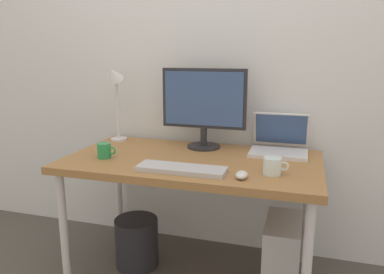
{
  "coord_description": "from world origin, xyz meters",
  "views": [
    {
      "loc": [
        0.57,
        -1.9,
        1.28
      ],
      "look_at": [
        0.0,
        0.0,
        0.83
      ],
      "focal_mm": 35.0,
      "sensor_mm": 36.0,
      "label": 1
    }
  ],
  "objects_px": {
    "laptop": "(279,143)",
    "mouse": "(242,175)",
    "desk_lamp": "(114,86)",
    "computer_tower": "(282,258)",
    "monitor": "(205,104)",
    "coffee_mug": "(104,151)",
    "glass_cup": "(273,166)",
    "wastebasket": "(137,242)",
    "desk": "(192,169)",
    "keyboard": "(181,169)"
  },
  "relations": [
    {
      "from": "laptop",
      "to": "mouse",
      "type": "xyz_separation_m",
      "value": [
        -0.13,
        -0.52,
        -0.04
      ]
    },
    {
      "from": "desk_lamp",
      "to": "computer_tower",
      "type": "height_order",
      "value": "desk_lamp"
    },
    {
      "from": "monitor",
      "to": "coffee_mug",
      "type": "xyz_separation_m",
      "value": [
        -0.47,
        -0.37,
        -0.23
      ]
    },
    {
      "from": "mouse",
      "to": "glass_cup",
      "type": "relative_size",
      "value": 0.74
    },
    {
      "from": "monitor",
      "to": "mouse",
      "type": "bearing_deg",
      "value": -57.98
    },
    {
      "from": "wastebasket",
      "to": "monitor",
      "type": "bearing_deg",
      "value": 34.59
    },
    {
      "from": "laptop",
      "to": "coffee_mug",
      "type": "xyz_separation_m",
      "value": [
        -0.91,
        -0.4,
        -0.02
      ]
    },
    {
      "from": "coffee_mug",
      "to": "wastebasket",
      "type": "height_order",
      "value": "coffee_mug"
    },
    {
      "from": "mouse",
      "to": "desk",
      "type": "bearing_deg",
      "value": 141.12
    },
    {
      "from": "laptop",
      "to": "wastebasket",
      "type": "relative_size",
      "value": 1.07
    },
    {
      "from": "keyboard",
      "to": "mouse",
      "type": "distance_m",
      "value": 0.3
    },
    {
      "from": "mouse",
      "to": "glass_cup",
      "type": "height_order",
      "value": "glass_cup"
    },
    {
      "from": "laptop",
      "to": "mouse",
      "type": "distance_m",
      "value": 0.54
    },
    {
      "from": "desk_lamp",
      "to": "mouse",
      "type": "distance_m",
      "value": 1.09
    },
    {
      "from": "keyboard",
      "to": "mouse",
      "type": "relative_size",
      "value": 4.89
    },
    {
      "from": "desk",
      "to": "laptop",
      "type": "relative_size",
      "value": 4.31
    },
    {
      "from": "computer_tower",
      "to": "wastebasket",
      "type": "distance_m",
      "value": 0.87
    },
    {
      "from": "desk_lamp",
      "to": "laptop",
      "type": "bearing_deg",
      "value": 1.09
    },
    {
      "from": "keyboard",
      "to": "computer_tower",
      "type": "xyz_separation_m",
      "value": [
        0.49,
        0.2,
        -0.51
      ]
    },
    {
      "from": "coffee_mug",
      "to": "glass_cup",
      "type": "distance_m",
      "value": 0.91
    },
    {
      "from": "desk_lamp",
      "to": "coffee_mug",
      "type": "bearing_deg",
      "value": -71.58
    },
    {
      "from": "glass_cup",
      "to": "wastebasket",
      "type": "xyz_separation_m",
      "value": [
        -0.8,
        0.15,
        -0.6
      ]
    },
    {
      "from": "monitor",
      "to": "wastebasket",
      "type": "xyz_separation_m",
      "value": [
        -0.36,
        -0.25,
        -0.83
      ]
    },
    {
      "from": "coffee_mug",
      "to": "computer_tower",
      "type": "xyz_separation_m",
      "value": [
        0.97,
        0.1,
        -0.54
      ]
    },
    {
      "from": "laptop",
      "to": "desk_lamp",
      "type": "height_order",
      "value": "desk_lamp"
    },
    {
      "from": "desk",
      "to": "mouse",
      "type": "bearing_deg",
      "value": -38.88
    },
    {
      "from": "desk",
      "to": "glass_cup",
      "type": "bearing_deg",
      "value": -19.08
    },
    {
      "from": "mouse",
      "to": "wastebasket",
      "type": "relative_size",
      "value": 0.3
    },
    {
      "from": "desk",
      "to": "wastebasket",
      "type": "xyz_separation_m",
      "value": [
        -0.35,
        -0.0,
        -0.5
      ]
    },
    {
      "from": "monitor",
      "to": "wastebasket",
      "type": "distance_m",
      "value": 0.94
    },
    {
      "from": "desk",
      "to": "computer_tower",
      "type": "height_order",
      "value": "desk"
    },
    {
      "from": "mouse",
      "to": "monitor",
      "type": "bearing_deg",
      "value": 122.02
    },
    {
      "from": "keyboard",
      "to": "wastebasket",
      "type": "distance_m",
      "value": 0.72
    },
    {
      "from": "computer_tower",
      "to": "wastebasket",
      "type": "xyz_separation_m",
      "value": [
        -0.86,
        0.03,
        -0.06
      ]
    },
    {
      "from": "desk",
      "to": "glass_cup",
      "type": "relative_size",
      "value": 11.38
    },
    {
      "from": "desk_lamp",
      "to": "keyboard",
      "type": "xyz_separation_m",
      "value": [
        0.61,
        -0.48,
        -0.35
      ]
    },
    {
      "from": "desk",
      "to": "keyboard",
      "type": "xyz_separation_m",
      "value": [
        0.02,
        -0.24,
        0.07
      ]
    },
    {
      "from": "desk",
      "to": "keyboard",
      "type": "distance_m",
      "value": 0.25
    },
    {
      "from": "monitor",
      "to": "coffee_mug",
      "type": "height_order",
      "value": "monitor"
    },
    {
      "from": "desk",
      "to": "wastebasket",
      "type": "height_order",
      "value": "desk"
    },
    {
      "from": "glass_cup",
      "to": "monitor",
      "type": "bearing_deg",
      "value": 138.0
    },
    {
      "from": "wastebasket",
      "to": "laptop",
      "type": "bearing_deg",
      "value": 18.4
    },
    {
      "from": "glass_cup",
      "to": "computer_tower",
      "type": "xyz_separation_m",
      "value": [
        0.06,
        0.12,
        -0.54
      ]
    },
    {
      "from": "desk_lamp",
      "to": "mouse",
      "type": "relative_size",
      "value": 5.56
    },
    {
      "from": "desk_lamp",
      "to": "glass_cup",
      "type": "distance_m",
      "value": 1.16
    },
    {
      "from": "keyboard",
      "to": "wastebasket",
      "type": "height_order",
      "value": "keyboard"
    },
    {
      "from": "desk",
      "to": "desk_lamp",
      "type": "xyz_separation_m",
      "value": [
        -0.59,
        0.25,
        0.42
      ]
    },
    {
      "from": "monitor",
      "to": "desk_lamp",
      "type": "relative_size",
      "value": 1.02
    },
    {
      "from": "mouse",
      "to": "computer_tower",
      "type": "height_order",
      "value": "mouse"
    },
    {
      "from": "mouse",
      "to": "glass_cup",
      "type": "bearing_deg",
      "value": 37.65
    }
  ]
}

